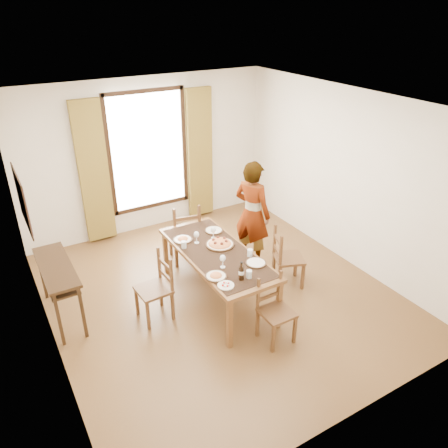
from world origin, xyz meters
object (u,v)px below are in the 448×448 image
man (252,214)px  dining_table (217,256)px  pasta_platter (220,242)px  console_table (57,273)px

man → dining_table: bearing=98.2°
pasta_platter → dining_table: bearing=-133.1°
console_table → dining_table: bearing=-18.9°
console_table → dining_table: console_table is taller
dining_table → man: (0.96, 0.58, 0.16)m
console_table → man: bearing=-1.8°
console_table → dining_table: 2.08m
dining_table → pasta_platter: pasta_platter is taller
console_table → man: (2.92, -0.09, 0.17)m
console_table → pasta_platter: 2.16m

